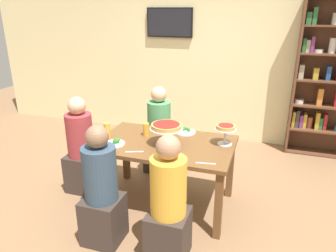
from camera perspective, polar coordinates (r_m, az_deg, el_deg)
ground_plane at (r=3.70m, az=-0.50°, el=-13.58°), size 12.00×12.00×0.00m
rear_partition at (r=5.24m, az=7.47°, el=12.87°), size 8.00×0.12×2.80m
dining_table at (r=3.38m, az=-0.54°, el=-4.52°), size 1.42×0.89×0.74m
bookshelf at (r=5.07m, az=27.52°, el=7.23°), size 1.10×0.30×2.21m
television at (r=5.28m, az=0.29°, el=18.02°), size 0.75×0.05×0.45m
diner_near_left at (r=2.99m, az=-11.77°, el=-11.86°), size 0.34×0.34×1.15m
diner_near_right at (r=2.74m, az=0.06°, el=-14.55°), size 0.34×0.34×1.15m
diner_far_left at (r=4.19m, az=-1.59°, el=-1.71°), size 0.34×0.34×1.15m
diner_head_west at (r=3.86m, az=-15.24°, el=-4.44°), size 0.34×0.34×1.15m
deep_dish_pizza_stand at (r=3.22m, az=-0.29°, el=-0.29°), size 0.34×0.34×0.23m
personal_pizza_stand at (r=3.29m, az=10.26°, el=-0.71°), size 0.22×0.22×0.21m
salad_plate_near_diner at (r=3.61m, az=3.14°, el=-0.97°), size 0.23×0.23×0.06m
salad_plate_far_diner at (r=3.34m, az=-9.38°, el=-2.90°), size 0.21×0.21×0.07m
beer_glass_amber_tall at (r=2.95m, az=1.53°, el=-4.80°), size 0.07×0.07×0.14m
beer_glass_amber_short at (r=3.50m, az=-10.83°, el=-0.77°), size 0.07×0.07×0.17m
beer_glass_amber_spare at (r=3.50m, az=-3.93°, el=-0.63°), size 0.07×0.07×0.15m
water_glass_clear_near at (r=3.07m, az=1.41°, el=-3.96°), size 0.07×0.07×0.12m
cutlery_fork_near at (r=3.14m, az=-6.04°, el=-4.60°), size 0.17×0.08×0.00m
cutlery_knife_near at (r=2.92m, az=6.75°, el=-6.66°), size 0.18×0.04×0.00m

